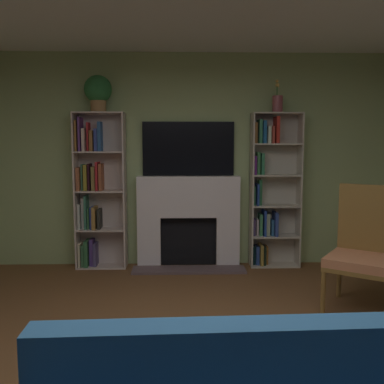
{
  "coord_description": "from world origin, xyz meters",
  "views": [
    {
      "loc": [
        -0.1,
        -2.47,
        1.54
      ],
      "look_at": [
        0.0,
        1.19,
        1.14
      ],
      "focal_mm": 40.0,
      "sensor_mm": 36.0,
      "label": 1
    }
  ],
  "objects_px": {
    "bookshelf_right": "(270,191)",
    "armchair": "(366,249)",
    "vase_with_flowers": "(277,103)",
    "tv": "(188,149)",
    "potted_plant": "(98,91)",
    "bookshelf_left": "(96,192)",
    "fireplace": "(188,219)"
  },
  "relations": [
    {
      "from": "tv",
      "to": "bookshelf_left",
      "type": "distance_m",
      "value": 1.28
    },
    {
      "from": "tv",
      "to": "bookshelf_left",
      "type": "relative_size",
      "value": 0.59
    },
    {
      "from": "vase_with_flowers",
      "to": "bookshelf_left",
      "type": "bearing_deg",
      "value": 178.73
    },
    {
      "from": "fireplace",
      "to": "potted_plant",
      "type": "relative_size",
      "value": 3.15
    },
    {
      "from": "tv",
      "to": "bookshelf_left",
      "type": "bearing_deg",
      "value": -176.53
    },
    {
      "from": "fireplace",
      "to": "bookshelf_right",
      "type": "distance_m",
      "value": 1.09
    },
    {
      "from": "bookshelf_right",
      "to": "fireplace",
      "type": "bearing_deg",
      "value": -179.63
    },
    {
      "from": "bookshelf_left",
      "to": "potted_plant",
      "type": "relative_size",
      "value": 4.39
    },
    {
      "from": "tv",
      "to": "bookshelf_left",
      "type": "xyz_separation_m",
      "value": [
        -1.16,
        -0.07,
        -0.54
      ]
    },
    {
      "from": "bookshelf_left",
      "to": "vase_with_flowers",
      "type": "height_order",
      "value": "vase_with_flowers"
    },
    {
      "from": "tv",
      "to": "potted_plant",
      "type": "relative_size",
      "value": 2.61
    },
    {
      "from": "bookshelf_right",
      "to": "armchair",
      "type": "relative_size",
      "value": 1.67
    },
    {
      "from": "potted_plant",
      "to": "bookshelf_right",
      "type": "bearing_deg",
      "value": 1.44
    },
    {
      "from": "fireplace",
      "to": "bookshelf_right",
      "type": "xyz_separation_m",
      "value": [
        1.03,
        0.01,
        0.36
      ]
    },
    {
      "from": "vase_with_flowers",
      "to": "bookshelf_right",
      "type": "bearing_deg",
      "value": 138.97
    },
    {
      "from": "bookshelf_right",
      "to": "armchair",
      "type": "bearing_deg",
      "value": -67.94
    },
    {
      "from": "tv",
      "to": "bookshelf_right",
      "type": "xyz_separation_m",
      "value": [
        1.03,
        -0.07,
        -0.53
      ]
    },
    {
      "from": "fireplace",
      "to": "bookshelf_left",
      "type": "distance_m",
      "value": 1.21
    },
    {
      "from": "potted_plant",
      "to": "armchair",
      "type": "distance_m",
      "value": 3.48
    },
    {
      "from": "bookshelf_left",
      "to": "vase_with_flowers",
      "type": "xyz_separation_m",
      "value": [
        2.26,
        -0.05,
        1.1
      ]
    },
    {
      "from": "bookshelf_right",
      "to": "armchair",
      "type": "distance_m",
      "value": 1.65
    },
    {
      "from": "bookshelf_left",
      "to": "vase_with_flowers",
      "type": "bearing_deg",
      "value": -1.27
    },
    {
      "from": "bookshelf_left",
      "to": "armchair",
      "type": "xyz_separation_m",
      "value": [
        2.8,
        -1.48,
        -0.38
      ]
    },
    {
      "from": "vase_with_flowers",
      "to": "armchair",
      "type": "height_order",
      "value": "vase_with_flowers"
    },
    {
      "from": "potted_plant",
      "to": "vase_with_flowers",
      "type": "bearing_deg",
      "value": -0.02
    },
    {
      "from": "bookshelf_right",
      "to": "armchair",
      "type": "xyz_separation_m",
      "value": [
        0.6,
        -1.49,
        -0.39
      ]
    },
    {
      "from": "tv",
      "to": "potted_plant",
      "type": "bearing_deg",
      "value": -173.74
    },
    {
      "from": "vase_with_flowers",
      "to": "tv",
      "type": "bearing_deg",
      "value": 173.7
    },
    {
      "from": "bookshelf_left",
      "to": "potted_plant",
      "type": "distance_m",
      "value": 1.24
    },
    {
      "from": "tv",
      "to": "potted_plant",
      "type": "distance_m",
      "value": 1.3
    },
    {
      "from": "fireplace",
      "to": "bookshelf_right",
      "type": "bearing_deg",
      "value": 0.37
    },
    {
      "from": "bookshelf_right",
      "to": "bookshelf_left",
      "type": "bearing_deg",
      "value": -179.9
    }
  ]
}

